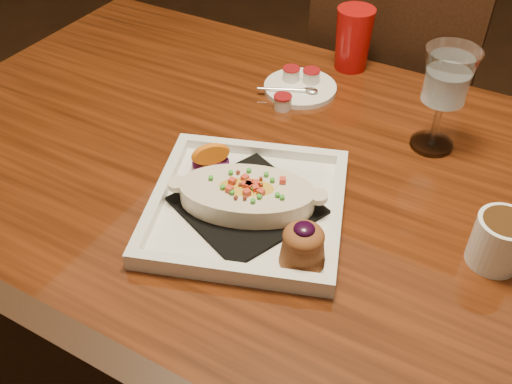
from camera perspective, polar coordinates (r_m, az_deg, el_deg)
The scene contains 8 objects.
table at distance 1.06m, azimuth 3.20°, elevation -2.19°, with size 1.50×0.90×0.75m.
chair_far at distance 1.62m, azimuth 13.20°, elevation 7.61°, with size 0.42×0.42×0.93m.
plate at distance 0.90m, azimuth -0.49°, elevation -1.24°, with size 0.39×0.39×0.08m.
coffee_mug at distance 0.89m, azimuth 23.35°, elevation -4.41°, with size 0.11×0.08×0.08m.
goblet at distance 1.04m, azimuth 18.53°, elevation 10.38°, with size 0.09×0.09×0.19m.
saucer at distance 1.22m, azimuth 4.36°, elevation 10.61°, with size 0.15×0.15×0.10m.
creamer_loose at distance 1.16m, azimuth 2.69°, elevation 9.00°, with size 0.04×0.04×0.03m.
red_tumbler at distance 1.29m, azimuth 9.70°, elevation 14.84°, with size 0.08×0.08×0.14m, color #B30E0C.
Camera 1 is at (0.32, -0.70, 1.39)m, focal length 40.00 mm.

